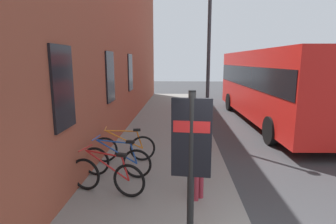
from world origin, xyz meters
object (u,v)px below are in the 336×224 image
bicycle_under_window (107,176)px  pedestrian_by_facade (199,155)px  transit_info_sign (191,149)px  bicycle_mid_rack (124,148)px  street_lamp (209,52)px  city_bus (272,82)px  bicycle_nearest_sign (116,161)px

bicycle_under_window → pedestrian_by_facade: 2.01m
transit_info_sign → pedestrian_by_facade: 1.72m
bicycle_mid_rack → street_lamp: street_lamp is taller
pedestrian_by_facade → street_lamp: (4.26, -0.57, 2.15)m
city_bus → street_lamp: 4.85m
bicycle_mid_rack → city_bus: size_ratio=0.17×
transit_info_sign → street_lamp: 6.07m
bicycle_nearest_sign → transit_info_sign: bearing=-146.6°
bicycle_under_window → bicycle_nearest_sign: 0.85m
city_bus → pedestrian_by_facade: (-7.58, 3.87, -0.86)m
street_lamp → city_bus: bearing=-44.8°
transit_info_sign → bicycle_nearest_sign: bearing=33.4°
bicycle_mid_rack → city_bus: bearing=-46.2°
transit_info_sign → pedestrian_by_facade: bearing=-8.3°
city_bus → pedestrian_by_facade: city_bus is taller
city_bus → street_lamp: (-3.32, 3.30, 1.29)m
bicycle_mid_rack → street_lamp: (2.25, -2.51, 2.70)m
pedestrian_by_facade → street_lamp: size_ratio=0.30×
bicycle_mid_rack → bicycle_under_window: bearing=-179.4°
bicycle_mid_rack → city_bus: (5.57, -5.81, 1.41)m
pedestrian_by_facade → bicycle_nearest_sign: bearing=62.5°
bicycle_nearest_sign → bicycle_mid_rack: 1.01m
bicycle_mid_rack → street_lamp: bearing=-48.1°
bicycle_nearest_sign → city_bus: (6.58, -5.79, 1.41)m
bicycle_mid_rack → transit_info_sign: 4.15m
bicycle_under_window → pedestrian_by_facade: bearing=-94.4°
bicycle_nearest_sign → pedestrian_by_facade: bearing=-117.5°
transit_info_sign → street_lamp: (5.83, -0.80, 1.49)m
bicycle_nearest_sign → bicycle_mid_rack: bearing=1.1°
bicycle_nearest_sign → street_lamp: 4.91m
street_lamp → bicycle_mid_rack: bearing=131.9°
transit_info_sign → pedestrian_by_facade: size_ratio=1.55×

